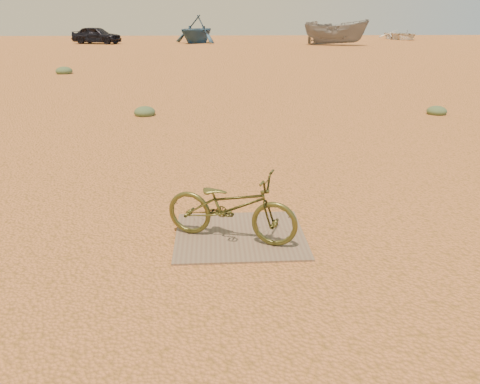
{
  "coord_description": "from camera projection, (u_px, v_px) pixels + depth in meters",
  "views": [
    {
      "loc": [
        -0.46,
        -5.35,
        2.39
      ],
      "look_at": [
        -0.17,
        -0.46,
        0.55
      ],
      "focal_mm": 35.0,
      "sensor_mm": 36.0,
      "label": 1
    }
  ],
  "objects": [
    {
      "name": "kale_c",
      "position": [
        64.0,
        74.0,
        20.76
      ],
      "size": [
        0.72,
        0.72,
        0.4
      ],
      "primitive_type": "ellipsoid",
      "color": "#4D6443",
      "rests_on": "ground"
    },
    {
      "name": "boat_mid_right",
      "position": [
        336.0,
        32.0,
        40.62
      ],
      "size": [
        5.92,
        4.17,
        2.15
      ],
      "primitive_type": "imported",
      "rotation": [
        0.0,
        0.0,
        1.15
      ],
      "color": "slate",
      "rests_on": "ground"
    },
    {
      "name": "car",
      "position": [
        97.0,
        35.0,
        42.97
      ],
      "size": [
        4.82,
        3.1,
        1.53
      ],
      "primitive_type": "imported",
      "rotation": [
        0.0,
        0.0,
        1.26
      ],
      "color": "black",
      "rests_on": "ground"
    },
    {
      "name": "ground",
      "position": [
        252.0,
        220.0,
        5.86
      ],
      "size": [
        120.0,
        120.0,
        0.0
      ],
      "primitive_type": "plane",
      "color": "#DB7E49",
      "rests_on": "ground"
    },
    {
      "name": "kale_a",
      "position": [
        145.0,
        115.0,
        12.04
      ],
      "size": [
        0.54,
        0.54,
        0.3
      ],
      "primitive_type": "ellipsoid",
      "color": "#4D6443",
      "rests_on": "ground"
    },
    {
      "name": "boat_far_left",
      "position": [
        197.0,
        29.0,
        43.79
      ],
      "size": [
        6.12,
        6.31,
        2.54
      ],
      "primitive_type": "imported",
      "rotation": [
        0.0,
        0.0,
        -0.58
      ],
      "color": "#2F5374",
      "rests_on": "ground"
    },
    {
      "name": "plywood_board",
      "position": [
        240.0,
        235.0,
        5.42
      ],
      "size": [
        1.49,
        1.29,
        0.02
      ],
      "primitive_type": "cube",
      "color": "#6F5F4A",
      "rests_on": "ground"
    },
    {
      "name": "kale_b",
      "position": [
        436.0,
        114.0,
        12.18
      ],
      "size": [
        0.5,
        0.5,
        0.28
      ],
      "primitive_type": "ellipsoid",
      "color": "#4D6443",
      "rests_on": "ground"
    },
    {
      "name": "bicycle",
      "position": [
        231.0,
        206.0,
        5.18
      ],
      "size": [
        1.61,
        1.04,
        0.8
      ],
      "primitive_type": "imported",
      "rotation": [
        0.0,
        0.0,
        1.2
      ],
      "color": "#494A20",
      "rests_on": "plywood_board"
    },
    {
      "name": "boat_far_right",
      "position": [
        401.0,
        35.0,
        50.77
      ],
      "size": [
        4.42,
        5.57,
        1.04
      ],
      "primitive_type": "imported",
      "rotation": [
        0.0,
        0.0,
        0.18
      ],
      "color": "silver",
      "rests_on": "ground"
    }
  ]
}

